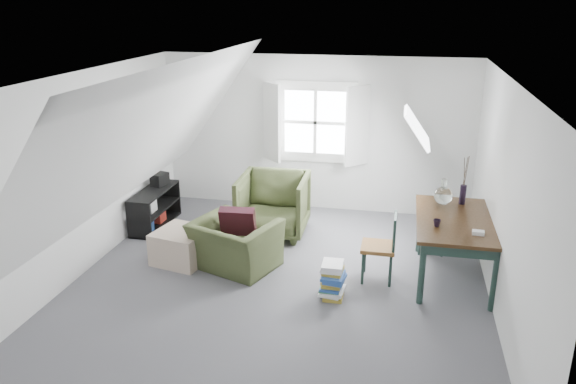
% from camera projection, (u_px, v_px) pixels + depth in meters
% --- Properties ---
extents(floor, '(5.50, 5.50, 0.00)m').
position_uv_depth(floor, '(278.00, 284.00, 6.89)').
color(floor, '#545359').
rests_on(floor, ground).
extents(ceiling, '(5.50, 5.50, 0.00)m').
position_uv_depth(ceiling, '(277.00, 79.00, 6.07)').
color(ceiling, white).
rests_on(ceiling, wall_back).
extents(wall_back, '(5.00, 0.00, 5.00)m').
position_uv_depth(wall_back, '(316.00, 134.00, 9.03)').
color(wall_back, silver).
rests_on(wall_back, ground).
extents(wall_front, '(5.00, 0.00, 5.00)m').
position_uv_depth(wall_front, '(190.00, 310.00, 3.94)').
color(wall_front, silver).
rests_on(wall_front, ground).
extents(wall_left, '(0.00, 5.50, 5.50)m').
position_uv_depth(wall_left, '(82.00, 175.00, 6.97)').
color(wall_left, silver).
rests_on(wall_left, ground).
extents(wall_right, '(0.00, 5.50, 5.50)m').
position_uv_depth(wall_right, '(505.00, 203.00, 6.00)').
color(wall_right, silver).
rests_on(wall_right, ground).
extents(slope_left, '(3.19, 5.50, 4.48)m').
position_uv_depth(slope_left, '(149.00, 137.00, 6.61)').
color(slope_left, white).
rests_on(slope_left, wall_left).
extents(slope_right, '(3.19, 5.50, 4.48)m').
position_uv_depth(slope_right, '(418.00, 151.00, 6.01)').
color(slope_right, white).
rests_on(slope_right, wall_right).
extents(dormer_window, '(1.71, 0.35, 1.30)m').
position_uv_depth(dormer_window, '(315.00, 123.00, 8.89)').
color(dormer_window, white).
rests_on(dormer_window, wall_back).
extents(skylight, '(0.35, 0.75, 0.47)m').
position_uv_depth(skylight, '(417.00, 128.00, 7.22)').
color(skylight, white).
rests_on(skylight, slope_right).
extents(armchair_near, '(1.24, 1.17, 0.65)m').
position_uv_depth(armchair_near, '(236.00, 268.00, 7.31)').
color(armchair_near, '#384122').
rests_on(armchair_near, floor).
extents(armchair_far, '(0.99, 1.02, 0.91)m').
position_uv_depth(armchair_far, '(273.00, 233.00, 8.39)').
color(armchair_far, '#384122').
rests_on(armchair_far, floor).
extents(throw_pillow, '(0.47, 0.30, 0.47)m').
position_uv_depth(throw_pillow, '(238.00, 223.00, 7.27)').
color(throw_pillow, '#340E18').
rests_on(throw_pillow, armchair_near).
extents(ottoman, '(0.77, 0.77, 0.43)m').
position_uv_depth(ottoman, '(182.00, 246.00, 7.44)').
color(ottoman, '#BAA491').
rests_on(ottoman, floor).
extents(dining_table, '(0.96, 1.60, 0.80)m').
position_uv_depth(dining_table, '(456.00, 227.00, 6.82)').
color(dining_table, black).
rests_on(dining_table, floor).
extents(demijohn, '(0.24, 0.24, 0.34)m').
position_uv_depth(demijohn, '(443.00, 195.00, 7.19)').
color(demijohn, silver).
rests_on(demijohn, dining_table).
extents(vase_twigs, '(0.08, 0.09, 0.63)m').
position_uv_depth(vase_twigs, '(463.00, 193.00, 7.23)').
color(vase_twigs, black).
rests_on(vase_twigs, dining_table).
extents(cup, '(0.12, 0.12, 0.08)m').
position_uv_depth(cup, '(437.00, 226.00, 6.56)').
color(cup, black).
rests_on(cup, dining_table).
extents(paper_box, '(0.14, 0.10, 0.04)m').
position_uv_depth(paper_box, '(478.00, 233.00, 6.33)').
color(paper_box, white).
rests_on(paper_box, dining_table).
extents(dining_chair_far, '(0.37, 0.37, 0.80)m').
position_uv_depth(dining_chair_far, '(432.00, 224.00, 7.63)').
color(dining_chair_far, brown).
rests_on(dining_chair_far, floor).
extents(dining_chair_near, '(0.41, 0.41, 0.87)m').
position_uv_depth(dining_chair_near, '(381.00, 246.00, 6.86)').
color(dining_chair_near, brown).
rests_on(dining_chair_near, floor).
extents(media_shelf, '(0.37, 1.12, 0.57)m').
position_uv_depth(media_shelf, '(154.00, 211.00, 8.55)').
color(media_shelf, black).
rests_on(media_shelf, floor).
extents(electronics_box, '(0.25, 0.30, 0.21)m').
position_uv_depth(electronics_box, '(160.00, 180.00, 8.69)').
color(electronics_box, black).
rests_on(electronics_box, media_shelf).
extents(magazine_stack, '(0.32, 0.38, 0.42)m').
position_uv_depth(magazine_stack, '(333.00, 280.00, 6.54)').
color(magazine_stack, '#B29933').
rests_on(magazine_stack, floor).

